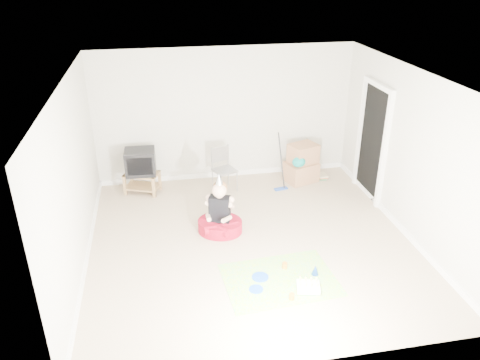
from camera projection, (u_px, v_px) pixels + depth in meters
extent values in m
plane|color=tan|center=(251.00, 242.00, 7.38)|extent=(5.00, 5.00, 0.00)
cube|color=black|center=(372.00, 143.00, 8.41)|extent=(0.02, 0.90, 2.05)
cube|color=#987244|center=(142.00, 174.00, 8.77)|extent=(0.73, 0.59, 0.03)
cube|color=#987244|center=(143.00, 186.00, 8.88)|extent=(0.73, 0.59, 0.03)
cube|color=#987244|center=(125.00, 185.00, 8.74)|extent=(0.06, 0.06, 0.39)
cube|color=#987244|center=(154.00, 188.00, 8.65)|extent=(0.06, 0.06, 0.39)
cube|color=#987244|center=(132.00, 178.00, 9.04)|extent=(0.06, 0.06, 0.39)
cube|color=#987244|center=(160.00, 180.00, 8.95)|extent=(0.06, 0.06, 0.39)
cube|color=black|center=(140.00, 162.00, 8.66)|extent=(0.56, 0.47, 0.47)
cube|color=#929297|center=(225.00, 170.00, 8.82)|extent=(0.50, 0.49, 0.03)
cylinder|color=#929297|center=(216.00, 172.00, 8.73)|extent=(0.02, 0.02, 0.86)
cylinder|color=#929297|center=(233.00, 168.00, 8.90)|extent=(0.02, 0.02, 0.86)
cube|color=#AD7953|center=(301.00, 172.00, 9.30)|extent=(0.71, 0.62, 0.39)
cube|color=#AD7953|center=(303.00, 153.00, 9.18)|extent=(0.63, 0.57, 0.37)
ellipsoid|color=#0B8179|center=(299.00, 162.00, 8.99)|extent=(0.26, 0.18, 0.21)
cube|color=#2249AE|center=(281.00, 189.00, 9.02)|extent=(0.28, 0.14, 0.03)
cylinder|color=black|center=(282.00, 164.00, 8.79)|extent=(0.09, 0.35, 1.03)
cube|color=#277649|center=(321.00, 177.00, 9.49)|extent=(0.23, 0.28, 0.03)
cube|color=#A44923|center=(321.00, 176.00, 9.48)|extent=(0.20, 0.25, 0.03)
cube|color=#C8B88D|center=(321.00, 175.00, 9.47)|extent=(0.19, 0.24, 0.03)
cylinder|color=maroon|center=(220.00, 226.00, 7.62)|extent=(0.94, 0.94, 0.20)
cube|color=black|center=(220.00, 209.00, 7.48)|extent=(0.37, 0.29, 0.44)
sphere|color=beige|center=(219.00, 190.00, 7.33)|extent=(0.30, 0.30, 0.23)
cone|color=silver|center=(219.00, 179.00, 7.25)|extent=(0.12, 0.12, 0.18)
cube|color=#FF3594|center=(280.00, 280.00, 6.51)|extent=(1.62, 1.22, 0.01)
cube|color=white|center=(308.00, 287.00, 6.29)|extent=(0.36, 0.31, 0.08)
cube|color=#3DAC65|center=(308.00, 289.00, 6.31)|extent=(0.36, 0.31, 0.01)
cylinder|color=beige|center=(301.00, 285.00, 6.22)|extent=(0.01, 0.01, 0.07)
cylinder|color=beige|center=(306.00, 285.00, 6.22)|extent=(0.01, 0.01, 0.07)
cylinder|color=beige|center=(312.00, 285.00, 6.21)|extent=(0.01, 0.01, 0.07)
cylinder|color=beige|center=(317.00, 286.00, 6.21)|extent=(0.01, 0.01, 0.07)
cylinder|color=beige|center=(300.00, 280.00, 6.31)|extent=(0.01, 0.01, 0.07)
cylinder|color=beige|center=(306.00, 281.00, 6.31)|extent=(0.01, 0.01, 0.07)
cylinder|color=beige|center=(311.00, 281.00, 6.30)|extent=(0.01, 0.01, 0.07)
cylinder|color=beige|center=(316.00, 281.00, 6.30)|extent=(0.01, 0.01, 0.07)
cylinder|color=blue|center=(260.00, 277.00, 6.55)|extent=(0.31, 0.31, 0.01)
cylinder|color=blue|center=(256.00, 289.00, 6.31)|extent=(0.21, 0.21, 0.01)
cylinder|color=orange|center=(285.00, 265.00, 6.73)|extent=(0.09, 0.09, 0.09)
cylinder|color=orange|center=(292.00, 297.00, 6.12)|extent=(0.09, 0.09, 0.08)
cone|color=#194AB5|center=(315.00, 270.00, 6.58)|extent=(0.14, 0.14, 0.15)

